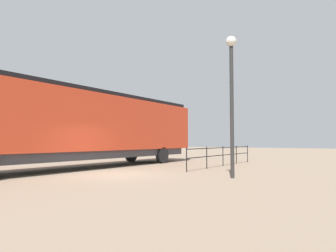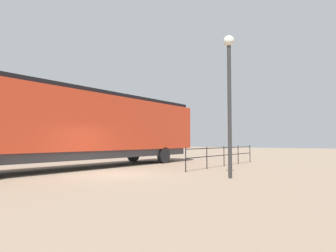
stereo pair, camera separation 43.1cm
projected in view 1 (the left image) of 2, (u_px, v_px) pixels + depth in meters
The scene contains 4 objects.
ground_plane at pixel (116, 175), 13.54m from camera, with size 120.00×120.00×0.00m, color #84705B.
locomotive at pixel (90, 126), 17.19m from camera, with size 3.11×17.92×4.32m.
lamp_post at pixel (232, 84), 12.47m from camera, with size 0.45×0.45×5.91m.
platform_fence at pixel (223, 153), 18.26m from camera, with size 0.05×8.69×1.21m.
Camera 1 is at (9.67, -9.91, 1.51)m, focal length 32.05 mm.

